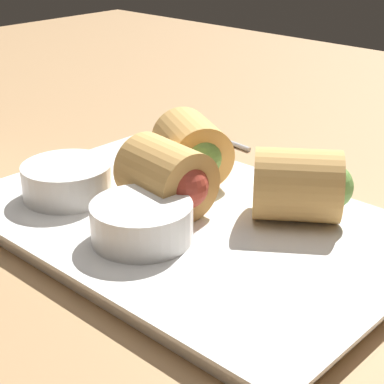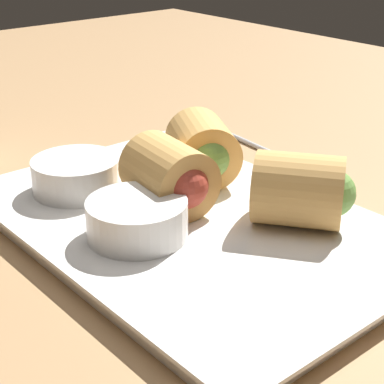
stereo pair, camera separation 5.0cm
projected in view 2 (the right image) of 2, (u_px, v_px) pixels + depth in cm
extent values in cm
cube|color=#A87F54|center=(199.00, 242.00, 50.14)|extent=(180.00, 140.00, 2.00)
cube|color=white|center=(192.00, 229.00, 48.70)|extent=(32.61, 21.79, 1.20)
cube|color=white|center=(192.00, 220.00, 48.39)|extent=(33.92, 22.67, 0.30)
cylinder|color=#DBA356|center=(169.00, 175.00, 48.96)|extent=(6.97, 6.17, 5.41)
sphere|color=#B23D2D|center=(185.00, 186.00, 47.16)|extent=(3.52, 3.52, 3.52)
cylinder|color=#DBA356|center=(298.00, 190.00, 46.45)|extent=(8.31, 8.11, 5.41)
sphere|color=#6B9E47|center=(331.00, 193.00, 45.95)|extent=(3.52, 3.52, 3.52)
cylinder|color=#DBA356|center=(202.00, 148.00, 54.42)|extent=(8.16, 7.79, 5.41)
sphere|color=#6B9E47|center=(209.00, 158.00, 52.31)|extent=(3.52, 3.52, 3.52)
cylinder|color=white|center=(133.00, 217.00, 45.47)|extent=(7.20, 7.20, 2.75)
cylinder|color=#477038|center=(133.00, 202.00, 45.01)|extent=(5.90, 5.90, 0.49)
cylinder|color=white|center=(76.00, 175.00, 52.45)|extent=(7.20, 7.20, 2.75)
cylinder|color=#DBBC89|center=(75.00, 162.00, 51.99)|extent=(5.90, 5.90, 0.49)
cylinder|color=silver|center=(233.00, 136.00, 69.15)|extent=(12.30, 1.75, 0.50)
ellipsoid|color=silver|center=(309.00, 166.00, 60.24)|extent=(3.71, 3.00, 1.20)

